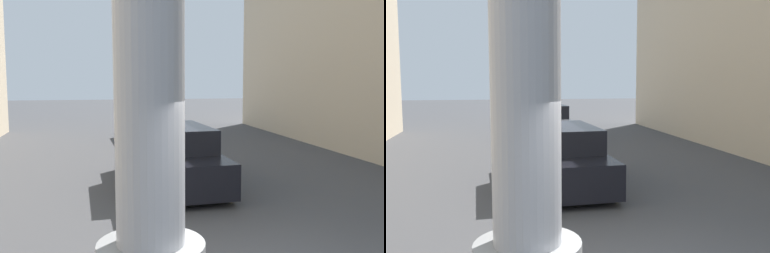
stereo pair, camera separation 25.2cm
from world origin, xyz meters
The scene contains 3 objects.
ground_plane centered at (0.00, 10.00, 0.00)m, with size 90.69×90.69×0.00m, color #424244.
car_lead centered at (-0.30, 6.34, 0.74)m, with size 2.32×5.01×1.56m.
car_far centered at (0.45, 15.64, 0.74)m, with size 2.26×4.67×1.56m.
Camera 2 is at (-1.87, -4.61, 2.76)m, focal length 40.00 mm.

